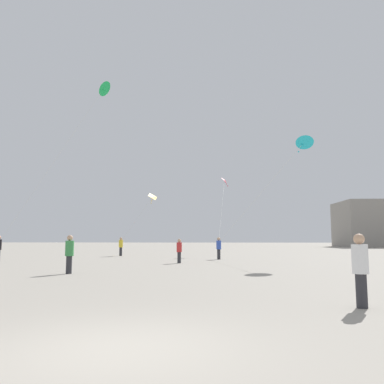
{
  "coord_description": "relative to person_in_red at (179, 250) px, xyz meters",
  "views": [
    {
      "loc": [
        1.53,
        -5.85,
        1.6
      ],
      "look_at": [
        0.0,
        16.58,
        4.26
      ],
      "focal_mm": 36.9,
      "sensor_mm": 36.0,
      "label": 1
    }
  ],
  "objects": [
    {
      "name": "ground_plane",
      "position": [
        1.08,
        -20.12,
        -0.87
      ],
      "size": [
        300.0,
        300.0,
        0.0
      ],
      "primitive_type": "plane",
      "color": "#9E9689"
    },
    {
      "name": "person_in_red",
      "position": [
        0.0,
        0.0,
        0.0
      ],
      "size": [
        0.34,
        0.34,
        1.58
      ],
      "rotation": [
        0.0,
        0.0,
        4.02
      ],
      "color": "#2D2D33",
      "rests_on": "ground_plane"
    },
    {
      "name": "person_in_white",
      "position": [
        5.91,
        -16.34,
        0.07
      ],
      "size": [
        0.37,
        0.37,
        1.72
      ],
      "rotation": [
        0.0,
        0.0,
        0.86
      ],
      "color": "#2D2D33",
      "rests_on": "ground_plane"
    },
    {
      "name": "person_in_blue",
      "position": [
        2.59,
        4.77,
        0.06
      ],
      "size": [
        0.37,
        0.37,
        1.69
      ],
      "rotation": [
        0.0,
        0.0,
        6.22
      ],
      "color": "#2D2D33",
      "rests_on": "ground_plane"
    },
    {
      "name": "person_in_green",
      "position": [
        -4.27,
        -8.07,
        0.1
      ],
      "size": [
        0.38,
        0.38,
        1.76
      ],
      "rotation": [
        0.0,
        0.0,
        3.68
      ],
      "color": "#2D2D33",
      "rests_on": "ground_plane"
    },
    {
      "name": "person_in_yellow",
      "position": [
        -6.48,
        10.35,
        0.07
      ],
      "size": [
        0.37,
        0.37,
        1.72
      ],
      "rotation": [
        0.0,
        0.0,
        2.11
      ],
      "color": "#2D2D33",
      "rests_on": "ground_plane"
    },
    {
      "name": "kite_cyan_diamond",
      "position": [
        8.32,
        0.21,
        7.1
      ],
      "size": [
        6.44,
        5.18,
        7.15
      ],
      "color": "#1EB2C6"
    },
    {
      "name": "kite_emerald_diamond",
      "position": [
        -6.35,
        3.23,
        12.36
      ],
      "size": [
        6.84,
        3.43,
        12.58
      ],
      "color": "green"
    },
    {
      "name": "kite_crimson_diamond",
      "position": [
        3.2,
        13.16,
        6.44
      ],
      "size": [
        1.02,
        9.01,
        6.47
      ],
      "color": "red"
    },
    {
      "name": "kite_amber_delta",
      "position": [
        -4.23,
        14.25,
        4.98
      ],
      "size": [
        2.79,
        4.59,
        4.94
      ],
      "color": "yellow"
    }
  ]
}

